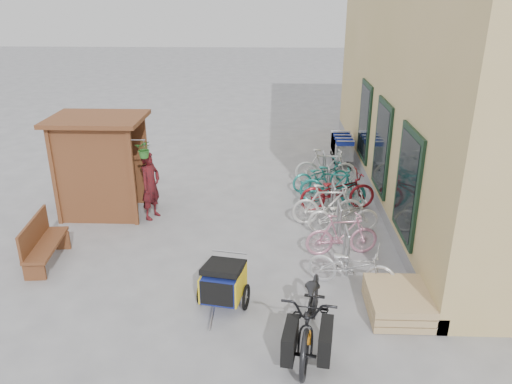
{
  "coord_description": "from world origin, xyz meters",
  "views": [
    {
      "loc": [
        0.86,
        -8.56,
        5.11
      ],
      "look_at": [
        0.5,
        1.5,
        1.0
      ],
      "focal_mm": 35.0,
      "sensor_mm": 36.0,
      "label": 1
    }
  ],
  "objects_px": {
    "bench": "(42,242)",
    "bike_5": "(333,186)",
    "bike_3": "(328,205)",
    "kiosk": "(97,152)",
    "bike_1": "(342,234)",
    "bike_0": "(352,266)",
    "pallet_stack": "(398,302)",
    "bike_7": "(326,167)",
    "person_kiosk": "(151,185)",
    "bike_4": "(338,191)",
    "shopping_carts": "(341,145)",
    "cargo_bike": "(311,314)",
    "child_trailer": "(223,281)",
    "bike_2": "(343,215)",
    "bike_6": "(321,176)"
  },
  "relations": [
    {
      "from": "bike_2",
      "to": "bike_4",
      "type": "relative_size",
      "value": 0.84
    },
    {
      "from": "child_trailer",
      "to": "bike_3",
      "type": "distance_m",
      "value": 3.89
    },
    {
      "from": "pallet_stack",
      "to": "bike_3",
      "type": "height_order",
      "value": "bike_3"
    },
    {
      "from": "pallet_stack",
      "to": "bike_2",
      "type": "height_order",
      "value": "bike_2"
    },
    {
      "from": "pallet_stack",
      "to": "bike_2",
      "type": "relative_size",
      "value": 0.75
    },
    {
      "from": "pallet_stack",
      "to": "person_kiosk",
      "type": "height_order",
      "value": "person_kiosk"
    },
    {
      "from": "bench",
      "to": "shopping_carts",
      "type": "distance_m",
      "value": 9.35
    },
    {
      "from": "bike_0",
      "to": "bike_7",
      "type": "distance_m",
      "value": 5.19
    },
    {
      "from": "bench",
      "to": "bike_0",
      "type": "relative_size",
      "value": 0.96
    },
    {
      "from": "bike_4",
      "to": "bike_7",
      "type": "distance_m",
      "value": 1.73
    },
    {
      "from": "person_kiosk",
      "to": "cargo_bike",
      "type": "bearing_deg",
      "value": -119.57
    },
    {
      "from": "pallet_stack",
      "to": "child_trailer",
      "type": "xyz_separation_m",
      "value": [
        -2.96,
        0.13,
        0.26
      ]
    },
    {
      "from": "bike_1",
      "to": "bike_6",
      "type": "xyz_separation_m",
      "value": [
        -0.13,
        3.53,
        -0.03
      ]
    },
    {
      "from": "bench",
      "to": "person_kiosk",
      "type": "distance_m",
      "value": 2.82
    },
    {
      "from": "person_kiosk",
      "to": "bike_3",
      "type": "bearing_deg",
      "value": -70.57
    },
    {
      "from": "person_kiosk",
      "to": "bike_0",
      "type": "relative_size",
      "value": 1.02
    },
    {
      "from": "bike_4",
      "to": "child_trailer",
      "type": "bearing_deg",
      "value": 138.99
    },
    {
      "from": "bench",
      "to": "bike_6",
      "type": "xyz_separation_m",
      "value": [
        5.84,
        4.13,
        -0.07
      ]
    },
    {
      "from": "cargo_bike",
      "to": "bike_5",
      "type": "bearing_deg",
      "value": 90.07
    },
    {
      "from": "bike_1",
      "to": "bike_0",
      "type": "bearing_deg",
      "value": 173.04
    },
    {
      "from": "bike_1",
      "to": "bike_6",
      "type": "distance_m",
      "value": 3.53
    },
    {
      "from": "bench",
      "to": "bike_5",
      "type": "xyz_separation_m",
      "value": [
        6.05,
        3.18,
        0.01
      ]
    },
    {
      "from": "bike_6",
      "to": "shopping_carts",
      "type": "bearing_deg",
      "value": -35.92
    },
    {
      "from": "bike_5",
      "to": "kiosk",
      "type": "bearing_deg",
      "value": 108.51
    },
    {
      "from": "bike_1",
      "to": "bike_7",
      "type": "distance_m",
      "value": 3.99
    },
    {
      "from": "bike_1",
      "to": "bike_6",
      "type": "height_order",
      "value": "bike_1"
    },
    {
      "from": "bike_6",
      "to": "bike_7",
      "type": "bearing_deg",
      "value": -37.07
    },
    {
      "from": "bike_3",
      "to": "bike_2",
      "type": "bearing_deg",
      "value": -140.68
    },
    {
      "from": "cargo_bike",
      "to": "bike_3",
      "type": "bearing_deg",
      "value": 90.5
    },
    {
      "from": "bike_1",
      "to": "bike_4",
      "type": "xyz_separation_m",
      "value": [
        0.17,
        2.27,
        0.04
      ]
    },
    {
      "from": "pallet_stack",
      "to": "bike_0",
      "type": "relative_size",
      "value": 0.74
    },
    {
      "from": "bench",
      "to": "bike_3",
      "type": "height_order",
      "value": "bike_3"
    },
    {
      "from": "kiosk",
      "to": "bench",
      "type": "bearing_deg",
      "value": -99.22
    },
    {
      "from": "shopping_carts",
      "to": "pallet_stack",
      "type": "bearing_deg",
      "value": -90.0
    },
    {
      "from": "bike_0",
      "to": "child_trailer",
      "type": "bearing_deg",
      "value": 124.77
    },
    {
      "from": "person_kiosk",
      "to": "bike_4",
      "type": "xyz_separation_m",
      "value": [
        4.47,
        0.62,
        -0.33
      ]
    },
    {
      "from": "bench",
      "to": "bike_5",
      "type": "height_order",
      "value": "bike_5"
    },
    {
      "from": "pallet_stack",
      "to": "bike_6",
      "type": "relative_size",
      "value": 0.74
    },
    {
      "from": "shopping_carts",
      "to": "bike_7",
      "type": "height_order",
      "value": "bike_7"
    },
    {
      "from": "pallet_stack",
      "to": "bike_7",
      "type": "distance_m",
      "value": 6.04
    },
    {
      "from": "shopping_carts",
      "to": "cargo_bike",
      "type": "height_order",
      "value": "cargo_bike"
    },
    {
      "from": "bike_0",
      "to": "bike_5",
      "type": "height_order",
      "value": "bike_5"
    },
    {
      "from": "shopping_carts",
      "to": "bike_0",
      "type": "height_order",
      "value": "shopping_carts"
    },
    {
      "from": "bike_2",
      "to": "pallet_stack",
      "type": "bearing_deg",
      "value": -175.48
    },
    {
      "from": "bike_4",
      "to": "pallet_stack",
      "type": "bearing_deg",
      "value": 176.47
    },
    {
      "from": "cargo_bike",
      "to": "bike_1",
      "type": "height_order",
      "value": "cargo_bike"
    },
    {
      "from": "cargo_bike",
      "to": "kiosk",
      "type": "bearing_deg",
      "value": 144.47
    },
    {
      "from": "bike_3",
      "to": "kiosk",
      "type": "bearing_deg",
      "value": 83.36
    },
    {
      "from": "bike_4",
      "to": "bike_5",
      "type": "xyz_separation_m",
      "value": [
        -0.09,
        0.31,
        0.01
      ]
    },
    {
      "from": "bike_2",
      "to": "bench",
      "type": "bearing_deg",
      "value": 99.36
    }
  ]
}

